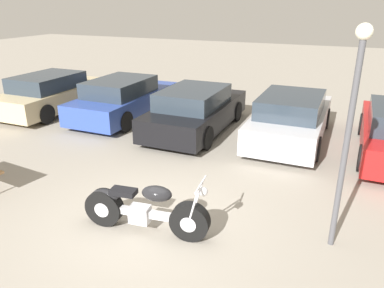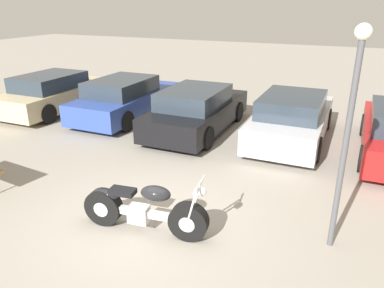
{
  "view_description": "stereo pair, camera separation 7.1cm",
  "coord_description": "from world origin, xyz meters",
  "px_view_note": "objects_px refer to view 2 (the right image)",
  "views": [
    {
      "loc": [
        2.95,
        -4.98,
        3.72
      ],
      "look_at": [
        0.02,
        1.84,
        0.85
      ],
      "focal_mm": 35.0,
      "sensor_mm": 36.0,
      "label": 1
    },
    {
      "loc": [
        3.02,
        -4.95,
        3.72
      ],
      "look_at": [
        0.02,
        1.84,
        0.85
      ],
      "focal_mm": 35.0,
      "sensor_mm": 36.0,
      "label": 2
    }
  ],
  "objects_px": {
    "parked_car_black": "(197,110)",
    "lamp_post": "(350,118)",
    "parked_car_champagne": "(55,93)",
    "parked_car_silver": "(292,118)",
    "motorcycle": "(143,209)",
    "parked_car_blue": "(126,99)"
  },
  "relations": [
    {
      "from": "lamp_post",
      "to": "parked_car_black",
      "type": "bearing_deg",
      "value": 133.99
    },
    {
      "from": "parked_car_silver",
      "to": "lamp_post",
      "type": "xyz_separation_m",
      "value": [
        1.47,
        -4.69,
        1.52
      ]
    },
    {
      "from": "parked_car_champagne",
      "to": "parked_car_black",
      "type": "relative_size",
      "value": 1.0
    },
    {
      "from": "parked_car_champagne",
      "to": "parked_car_silver",
      "type": "distance_m",
      "value": 8.23
    },
    {
      "from": "lamp_post",
      "to": "parked_car_blue",
      "type": "bearing_deg",
      "value": 145.9
    },
    {
      "from": "parked_car_champagne",
      "to": "parked_car_black",
      "type": "bearing_deg",
      "value": -0.13
    },
    {
      "from": "motorcycle",
      "to": "lamp_post",
      "type": "relative_size",
      "value": 0.65
    },
    {
      "from": "parked_car_black",
      "to": "parked_car_silver",
      "type": "xyz_separation_m",
      "value": [
        2.74,
        0.33,
        0.0
      ]
    },
    {
      "from": "parked_car_black",
      "to": "parked_car_silver",
      "type": "height_order",
      "value": "same"
    },
    {
      "from": "parked_car_black",
      "to": "lamp_post",
      "type": "distance_m",
      "value": 6.26
    },
    {
      "from": "motorcycle",
      "to": "parked_car_silver",
      "type": "distance_m",
      "value": 5.77
    },
    {
      "from": "motorcycle",
      "to": "parked_car_blue",
      "type": "bearing_deg",
      "value": 125.55
    },
    {
      "from": "parked_car_blue",
      "to": "lamp_post",
      "type": "distance_m",
      "value": 8.54
    },
    {
      "from": "parked_car_black",
      "to": "lamp_post",
      "type": "xyz_separation_m",
      "value": [
        4.21,
        -4.37,
        1.52
      ]
    },
    {
      "from": "motorcycle",
      "to": "parked_car_blue",
      "type": "relative_size",
      "value": 0.51
    },
    {
      "from": "lamp_post",
      "to": "parked_car_champagne",
      "type": "bearing_deg",
      "value": 155.7
    },
    {
      "from": "parked_car_champagne",
      "to": "motorcycle",
      "type": "bearing_deg",
      "value": -37.96
    },
    {
      "from": "parked_car_champagne",
      "to": "parked_car_silver",
      "type": "height_order",
      "value": "same"
    },
    {
      "from": "parked_car_silver",
      "to": "parked_car_champagne",
      "type": "bearing_deg",
      "value": -177.8
    },
    {
      "from": "motorcycle",
      "to": "parked_car_black",
      "type": "distance_m",
      "value": 5.39
    },
    {
      "from": "motorcycle",
      "to": "parked_car_champagne",
      "type": "relative_size",
      "value": 0.51
    },
    {
      "from": "parked_car_silver",
      "to": "lamp_post",
      "type": "height_order",
      "value": "lamp_post"
    }
  ]
}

